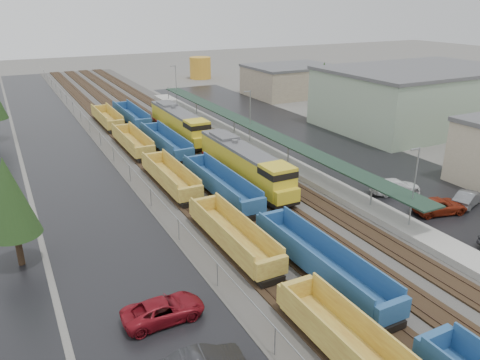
{
  "coord_description": "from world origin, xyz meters",
  "views": [
    {
      "loc": [
        -21.45,
        -6.62,
        19.62
      ],
      "look_at": [
        -0.4,
        33.99,
        2.0
      ],
      "focal_mm": 35.0,
      "sensor_mm": 36.0,
      "label": 1
    }
  ],
  "objects_px": {
    "storage_tank": "(200,68)",
    "parked_car_east_b": "(439,206)",
    "locomotive_trail": "(180,124)",
    "parked_car_east_e": "(468,198)",
    "well_string_blue": "(261,217)",
    "locomotive_lead": "(245,164)",
    "parked_car_east_c": "(395,187)",
    "well_string_yellow": "(197,203)",
    "parked_car_west_c": "(163,310)"
  },
  "relations": [
    {
      "from": "locomotive_trail",
      "to": "storage_tank",
      "type": "height_order",
      "value": "storage_tank"
    },
    {
      "from": "well_string_yellow",
      "to": "storage_tank",
      "type": "height_order",
      "value": "storage_tank"
    },
    {
      "from": "well_string_yellow",
      "to": "parked_car_east_e",
      "type": "relative_size",
      "value": 19.24
    },
    {
      "from": "storage_tank",
      "to": "parked_car_east_c",
      "type": "relative_size",
      "value": 1.02
    },
    {
      "from": "storage_tank",
      "to": "parked_car_east_b",
      "type": "bearing_deg",
      "value": -97.82
    },
    {
      "from": "parked_car_east_c",
      "to": "locomotive_lead",
      "type": "bearing_deg",
      "value": 67.9
    },
    {
      "from": "parked_car_west_c",
      "to": "parked_car_east_e",
      "type": "relative_size",
      "value": 1.14
    },
    {
      "from": "storage_tank",
      "to": "well_string_blue",
      "type": "bearing_deg",
      "value": -109.32
    },
    {
      "from": "locomotive_lead",
      "to": "locomotive_trail",
      "type": "xyz_separation_m",
      "value": [
        0.0,
        21.0,
        0.0
      ]
    },
    {
      "from": "well_string_blue",
      "to": "parked_car_east_b",
      "type": "relative_size",
      "value": 19.16
    },
    {
      "from": "storage_tank",
      "to": "locomotive_lead",
      "type": "bearing_deg",
      "value": -109.13
    },
    {
      "from": "locomotive_trail",
      "to": "parked_car_west_c",
      "type": "height_order",
      "value": "locomotive_trail"
    },
    {
      "from": "parked_car_east_b",
      "to": "parked_car_west_c",
      "type": "bearing_deg",
      "value": 110.26
    },
    {
      "from": "well_string_blue",
      "to": "storage_tank",
      "type": "xyz_separation_m",
      "value": [
        29.48,
        84.1,
        1.6
      ]
    },
    {
      "from": "locomotive_trail",
      "to": "parked_car_east_c",
      "type": "xyz_separation_m",
      "value": [
        13.08,
        -31.02,
        -1.55
      ]
    },
    {
      "from": "locomotive_lead",
      "to": "parked_car_east_c",
      "type": "bearing_deg",
      "value": -37.46
    },
    {
      "from": "locomotive_lead",
      "to": "storage_tank",
      "type": "bearing_deg",
      "value": 70.87
    },
    {
      "from": "locomotive_lead",
      "to": "well_string_blue",
      "type": "distance_m",
      "value": 11.42
    },
    {
      "from": "locomotive_trail",
      "to": "parked_car_east_e",
      "type": "xyz_separation_m",
      "value": [
        17.34,
        -36.78,
        -1.56
      ]
    },
    {
      "from": "parked_car_east_b",
      "to": "parked_car_east_c",
      "type": "distance_m",
      "value": 5.72
    },
    {
      "from": "locomotive_trail",
      "to": "well_string_yellow",
      "type": "bearing_deg",
      "value": -107.12
    },
    {
      "from": "parked_car_west_c",
      "to": "parked_car_east_e",
      "type": "bearing_deg",
      "value": -85.33
    },
    {
      "from": "parked_car_west_c",
      "to": "parked_car_east_c",
      "type": "bearing_deg",
      "value": -73.75
    },
    {
      "from": "parked_car_west_c",
      "to": "parked_car_east_e",
      "type": "distance_m",
      "value": 33.71
    },
    {
      "from": "well_string_blue",
      "to": "parked_car_east_c",
      "type": "height_order",
      "value": "well_string_blue"
    },
    {
      "from": "locomotive_lead",
      "to": "well_string_blue",
      "type": "relative_size",
      "value": 0.18
    },
    {
      "from": "well_string_yellow",
      "to": "parked_car_west_c",
      "type": "distance_m",
      "value": 16.34
    },
    {
      "from": "well_string_yellow",
      "to": "storage_tank",
      "type": "bearing_deg",
      "value": 66.89
    },
    {
      "from": "locomotive_trail",
      "to": "locomotive_lead",
      "type": "bearing_deg",
      "value": -90.0
    },
    {
      "from": "parked_car_east_b",
      "to": "well_string_blue",
      "type": "bearing_deg",
      "value": 87.26
    },
    {
      "from": "parked_car_west_c",
      "to": "parked_car_east_b",
      "type": "bearing_deg",
      "value": -84.46
    },
    {
      "from": "well_string_yellow",
      "to": "parked_car_east_e",
      "type": "height_order",
      "value": "well_string_yellow"
    },
    {
      "from": "well_string_blue",
      "to": "locomotive_lead",
      "type": "bearing_deg",
      "value": 69.38
    },
    {
      "from": "locomotive_trail",
      "to": "storage_tank",
      "type": "bearing_deg",
      "value": 64.1
    },
    {
      "from": "locomotive_lead",
      "to": "parked_car_west_c",
      "type": "bearing_deg",
      "value": -130.34
    },
    {
      "from": "well_string_yellow",
      "to": "well_string_blue",
      "type": "bearing_deg",
      "value": -54.75
    },
    {
      "from": "locomotive_lead",
      "to": "storage_tank",
      "type": "height_order",
      "value": "storage_tank"
    },
    {
      "from": "well_string_blue",
      "to": "parked_car_west_c",
      "type": "relative_size",
      "value": 19.29
    },
    {
      "from": "well_string_yellow",
      "to": "parked_car_west_c",
      "type": "xyz_separation_m",
      "value": [
        -8.21,
        -14.12,
        -0.42
      ]
    },
    {
      "from": "locomotive_trail",
      "to": "parked_car_east_b",
      "type": "height_order",
      "value": "locomotive_trail"
    },
    {
      "from": "parked_car_east_c",
      "to": "locomotive_trail",
      "type": "bearing_deg",
      "value": 38.22
    },
    {
      "from": "locomotive_lead",
      "to": "parked_car_east_e",
      "type": "relative_size",
      "value": 4.08
    },
    {
      "from": "storage_tank",
      "to": "parked_car_east_e",
      "type": "distance_m",
      "value": 89.64
    },
    {
      "from": "locomotive_lead",
      "to": "storage_tank",
      "type": "relative_size",
      "value": 3.46
    },
    {
      "from": "locomotive_lead",
      "to": "locomotive_trail",
      "type": "distance_m",
      "value": 21.0
    },
    {
      "from": "locomotive_trail",
      "to": "parked_car_east_c",
      "type": "relative_size",
      "value": 3.53
    },
    {
      "from": "locomotive_lead",
      "to": "locomotive_trail",
      "type": "bearing_deg",
      "value": 90.0
    },
    {
      "from": "well_string_yellow",
      "to": "parked_car_east_b",
      "type": "height_order",
      "value": "well_string_yellow"
    },
    {
      "from": "storage_tank",
      "to": "parked_car_east_b",
      "type": "xyz_separation_m",
      "value": [
        -12.25,
        -89.2,
        -2.04
      ]
    },
    {
      "from": "locomotive_trail",
      "to": "parked_car_east_b",
      "type": "xyz_separation_m",
      "value": [
        13.23,
        -36.73,
        -1.58
      ]
    }
  ]
}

